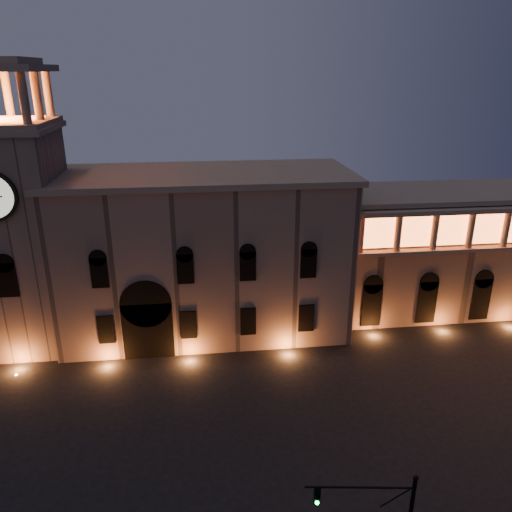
% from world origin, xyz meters
% --- Properties ---
extents(ground, '(160.00, 160.00, 0.00)m').
position_xyz_m(ground, '(0.00, 0.00, 0.00)').
color(ground, black).
rests_on(ground, ground).
extents(government_building, '(30.80, 12.80, 17.60)m').
position_xyz_m(government_building, '(-2.08, 21.93, 8.77)').
color(government_building, '#866857').
rests_on(government_building, ground).
extents(clock_tower, '(9.80, 9.80, 32.40)m').
position_xyz_m(clock_tower, '(-20.50, 20.98, 12.50)').
color(clock_tower, '#866857').
rests_on(clock_tower, ground).
extents(colonnade_wing, '(40.60, 11.50, 14.50)m').
position_xyz_m(colonnade_wing, '(32.00, 23.92, 7.33)').
color(colonnade_wing, '#816352').
rests_on(colonnade_wing, ground).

